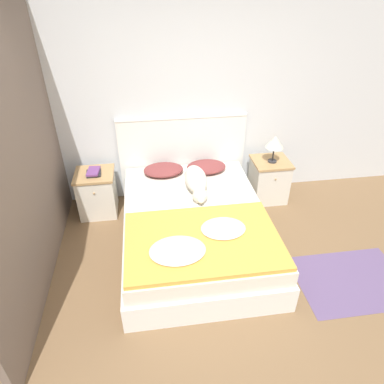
{
  "coord_description": "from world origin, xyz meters",
  "views": [
    {
      "loc": [
        -0.37,
        -1.92,
        2.65
      ],
      "look_at": [
        0.08,
        1.2,
        0.58
      ],
      "focal_mm": 32.0,
      "sensor_mm": 36.0,
      "label": 1
    }
  ],
  "objects_px": {
    "nightstand_left": "(97,193)",
    "pillow_left": "(163,170)",
    "table_lamp": "(275,142)",
    "nightstand_right": "(269,180)",
    "book_stack": "(94,172)",
    "bed": "(195,228)",
    "dog": "(196,181)",
    "pillow_right": "(206,167)"
  },
  "relations": [
    {
      "from": "nightstand_left",
      "to": "pillow_left",
      "type": "distance_m",
      "value": 0.88
    },
    {
      "from": "pillow_left",
      "to": "table_lamp",
      "type": "xyz_separation_m",
      "value": [
        1.39,
        -0.06,
        0.31
      ]
    },
    {
      "from": "nightstand_right",
      "to": "book_stack",
      "type": "height_order",
      "value": "book_stack"
    },
    {
      "from": "bed",
      "to": "nightstand_right",
      "type": "bearing_deg",
      "value": 35.32
    },
    {
      "from": "pillow_left",
      "to": "table_lamp",
      "type": "relative_size",
      "value": 1.39
    },
    {
      "from": "bed",
      "to": "book_stack",
      "type": "xyz_separation_m",
      "value": [
        -1.11,
        0.77,
        0.36
      ]
    },
    {
      "from": "dog",
      "to": "pillow_left",
      "type": "bearing_deg",
      "value": 131.18
    },
    {
      "from": "nightstand_left",
      "to": "table_lamp",
      "type": "height_order",
      "value": "table_lamp"
    },
    {
      "from": "pillow_left",
      "to": "pillow_right",
      "type": "xyz_separation_m",
      "value": [
        0.55,
        0.0,
        0.0
      ]
    },
    {
      "from": "pillow_right",
      "to": "nightstand_right",
      "type": "bearing_deg",
      "value": -2.19
    },
    {
      "from": "nightstand_right",
      "to": "book_stack",
      "type": "distance_m",
      "value": 2.25
    },
    {
      "from": "pillow_left",
      "to": "book_stack",
      "type": "bearing_deg",
      "value": -176.64
    },
    {
      "from": "pillow_left",
      "to": "book_stack",
      "type": "relative_size",
      "value": 2.14
    },
    {
      "from": "bed",
      "to": "nightstand_right",
      "type": "xyz_separation_m",
      "value": [
        1.12,
        0.79,
        0.05
      ]
    },
    {
      "from": "bed",
      "to": "pillow_right",
      "type": "relative_size",
      "value": 4.22
    },
    {
      "from": "bed",
      "to": "pillow_left",
      "type": "bearing_deg",
      "value": 108.35
    },
    {
      "from": "dog",
      "to": "table_lamp",
      "type": "relative_size",
      "value": 2.17
    },
    {
      "from": "pillow_right",
      "to": "table_lamp",
      "type": "distance_m",
      "value": 0.9
    },
    {
      "from": "nightstand_left",
      "to": "pillow_left",
      "type": "relative_size",
      "value": 1.15
    },
    {
      "from": "nightstand_right",
      "to": "table_lamp",
      "type": "relative_size",
      "value": 1.6
    },
    {
      "from": "dog",
      "to": "nightstand_left",
      "type": "bearing_deg",
      "value": 162.7
    },
    {
      "from": "nightstand_left",
      "to": "dog",
      "type": "relative_size",
      "value": 0.74
    },
    {
      "from": "nightstand_right",
      "to": "dog",
      "type": "bearing_deg",
      "value": -160.18
    },
    {
      "from": "bed",
      "to": "dog",
      "type": "relative_size",
      "value": 2.71
    },
    {
      "from": "pillow_right",
      "to": "book_stack",
      "type": "distance_m",
      "value": 1.39
    },
    {
      "from": "bed",
      "to": "pillow_left",
      "type": "height_order",
      "value": "pillow_left"
    },
    {
      "from": "nightstand_left",
      "to": "book_stack",
      "type": "height_order",
      "value": "book_stack"
    },
    {
      "from": "nightstand_right",
      "to": "bed",
      "type": "bearing_deg",
      "value": -144.68
    },
    {
      "from": "pillow_left",
      "to": "book_stack",
      "type": "height_order",
      "value": "book_stack"
    },
    {
      "from": "pillow_left",
      "to": "table_lamp",
      "type": "bearing_deg",
      "value": -2.36
    },
    {
      "from": "pillow_right",
      "to": "bed",
      "type": "bearing_deg",
      "value": -108.35
    },
    {
      "from": "pillow_left",
      "to": "table_lamp",
      "type": "height_order",
      "value": "table_lamp"
    },
    {
      "from": "nightstand_left",
      "to": "table_lamp",
      "type": "relative_size",
      "value": 1.6
    },
    {
      "from": "bed",
      "to": "book_stack",
      "type": "relative_size",
      "value": 9.05
    },
    {
      "from": "pillow_left",
      "to": "dog",
      "type": "bearing_deg",
      "value": -48.82
    },
    {
      "from": "dog",
      "to": "bed",
      "type": "bearing_deg",
      "value": -101.03
    },
    {
      "from": "bed",
      "to": "pillow_right",
      "type": "height_order",
      "value": "pillow_right"
    },
    {
      "from": "nightstand_left",
      "to": "pillow_right",
      "type": "relative_size",
      "value": 1.15
    },
    {
      "from": "bed",
      "to": "dog",
      "type": "height_order",
      "value": "dog"
    },
    {
      "from": "pillow_right",
      "to": "book_stack",
      "type": "height_order",
      "value": "book_stack"
    },
    {
      "from": "nightstand_right",
      "to": "dog",
      "type": "relative_size",
      "value": 0.74
    },
    {
      "from": "nightstand_right",
      "to": "book_stack",
      "type": "relative_size",
      "value": 2.47
    }
  ]
}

